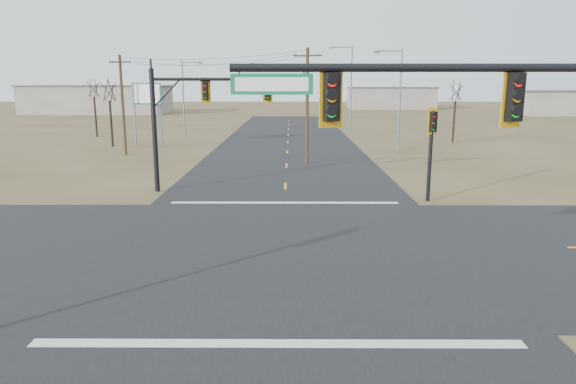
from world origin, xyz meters
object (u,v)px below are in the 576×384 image
object	(u,v)px
utility_pole_near	(307,104)
pedestal_signal_ne	(432,136)
mast_arm_near	(525,130)
bare_tree_a	(109,89)
mast_arm_far	(205,104)
utility_pole_far	(123,103)
bare_tree_c	(456,91)
streetlight_c	(185,95)
highway_sign	(147,102)
bare_tree_b	(93,87)
streetlight_a	(398,96)
streetlight_b	(349,84)

from	to	relation	value
utility_pole_near	pedestal_signal_ne	bearing A→B (deg)	-65.02
mast_arm_near	bare_tree_a	distance (m)	46.01
mast_arm_far	utility_pole_far	size ratio (longest dim) A/B	1.03
bare_tree_c	utility_pole_far	bearing A→B (deg)	-162.47
mast_arm_near	streetlight_c	world-z (taller)	streetlight_c
pedestal_signal_ne	highway_sign	size ratio (longest dim) A/B	0.79
mast_arm_near	bare_tree_a	world-z (taller)	mast_arm_near
mast_arm_far	bare_tree_a	distance (m)	25.40
utility_pole_far	bare_tree_c	xyz separation A→B (m)	(32.03, 10.11, 0.94)
pedestal_signal_ne	utility_pole_far	distance (m)	28.53
highway_sign	utility_pole_far	bearing A→B (deg)	-77.01
bare_tree_a	bare_tree_b	world-z (taller)	bare_tree_b
utility_pole_near	bare_tree_a	bearing A→B (deg)	149.80
bare_tree_a	utility_pole_far	bearing A→B (deg)	-62.09
utility_pole_near	streetlight_c	distance (m)	23.03
streetlight_a	highway_sign	bearing A→B (deg)	161.84
bare_tree_b	mast_arm_near	bearing A→B (deg)	-60.22
mast_arm_near	bare_tree_c	bearing A→B (deg)	52.68
mast_arm_near	streetlight_a	bearing A→B (deg)	61.32
pedestal_signal_ne	bare_tree_b	bearing A→B (deg)	108.96
pedestal_signal_ne	utility_pole_near	xyz separation A→B (m)	(-6.13, 13.16, 1.09)
utility_pole_far	streetlight_c	bearing A→B (deg)	79.28
mast_arm_near	bare_tree_c	world-z (taller)	mast_arm_near
bare_tree_b	highway_sign	bearing A→B (deg)	-49.18
pedestal_signal_ne	bare_tree_a	size ratio (longest dim) A/B	0.70
utility_pole_near	streetlight_b	world-z (taller)	streetlight_b
pedestal_signal_ne	streetlight_a	distance (m)	19.19
pedestal_signal_ne	streetlight_c	distance (m)	37.43
bare_tree_b	bare_tree_c	size ratio (longest dim) A/B	1.04
streetlight_a	utility_pole_near	bearing A→B (deg)	-152.32
pedestal_signal_ne	streetlight_b	xyz separation A→B (m)	(0.20, 41.14, 2.61)
mast_arm_near	streetlight_a	distance (m)	34.77
mast_arm_near	highway_sign	distance (m)	43.15
streetlight_b	pedestal_signal_ne	bearing A→B (deg)	-82.07
utility_pole_far	bare_tree_a	xyz separation A→B (m)	(-3.27, 6.18, 1.14)
utility_pole_near	bare_tree_a	distance (m)	22.18
bare_tree_a	streetlight_b	bearing A→B (deg)	33.45
mast_arm_far	bare_tree_c	bearing A→B (deg)	43.23
bare_tree_c	streetlight_b	bearing A→B (deg)	127.28
utility_pole_far	streetlight_b	distance (m)	32.02
highway_sign	streetlight_b	world-z (taller)	streetlight_b
utility_pole_near	bare_tree_c	world-z (taller)	utility_pole_near
utility_pole_near	bare_tree_b	bearing A→B (deg)	139.75
bare_tree_b	bare_tree_c	bearing A→B (deg)	-7.62
utility_pole_near	streetlight_a	size ratio (longest dim) A/B	0.97
streetlight_b	streetlight_c	distance (m)	21.65
pedestal_signal_ne	highway_sign	world-z (taller)	highway_sign
mast_arm_near	utility_pole_near	world-z (taller)	utility_pole_near
bare_tree_b	streetlight_c	bearing A→B (deg)	-8.57
bare_tree_b	bare_tree_c	distance (m)	40.70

